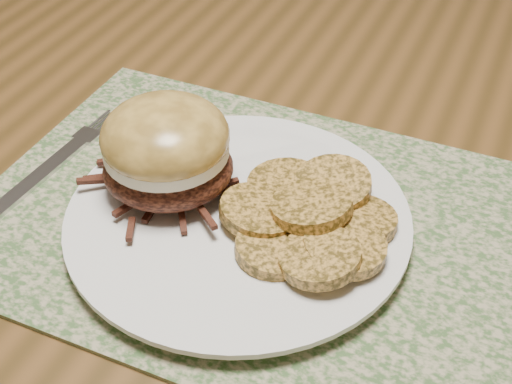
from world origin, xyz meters
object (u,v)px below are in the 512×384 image
(dinner_plate, at_px, (238,221))
(pork_sandwich, at_px, (166,150))
(fork, at_px, (55,163))
(dining_table, at_px, (104,107))

(dinner_plate, distance_m, pork_sandwich, 0.08)
(pork_sandwich, bearing_deg, fork, 159.82)
(dining_table, relative_size, fork, 8.11)
(pork_sandwich, distance_m, fork, 0.13)
(dining_table, distance_m, pork_sandwich, 0.32)
(dinner_plate, xyz_separation_m, pork_sandwich, (-0.07, 0.01, 0.05))
(dinner_plate, bearing_deg, fork, 177.13)
(pork_sandwich, relative_size, fork, 0.72)
(dining_table, height_order, fork, fork)
(fork, bearing_deg, pork_sandwich, 2.38)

